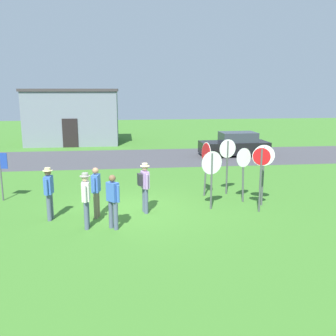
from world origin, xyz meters
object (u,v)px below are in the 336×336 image
(person_holding_notes, at_px, (96,190))
(person_near_signs, at_px, (49,191))
(stop_sign_rear_right, at_px, (263,164))
(stop_sign_center_cluster, at_px, (243,166))
(person_on_left, at_px, (144,184))
(stop_sign_far_back, at_px, (212,170))
(stop_sign_leaning_right, at_px, (227,157))
(person_in_dark_shirt, at_px, (86,197))
(stop_sign_leaning_left, at_px, (206,159))
(info_panel_leftmost, at_px, (0,168))
(stop_sign_rear_left, at_px, (261,169))
(parked_car_on_street, at_px, (235,145))
(person_with_sunhat, at_px, (113,199))

(person_holding_notes, xyz_separation_m, person_near_signs, (-1.49, -0.05, 0.03))
(stop_sign_rear_right, relative_size, person_near_signs, 1.29)
(stop_sign_center_cluster, xyz_separation_m, person_on_left, (-3.75, -0.88, -0.38))
(stop_sign_far_back, height_order, person_on_left, stop_sign_far_back)
(stop_sign_leaning_right, distance_m, person_on_left, 4.00)
(person_on_left, bearing_deg, person_in_dark_shirt, -145.59)
(stop_sign_leaning_left, distance_m, info_panel_leftmost, 7.85)
(person_holding_notes, height_order, person_near_signs, person_near_signs)
(person_on_left, bearing_deg, stop_sign_center_cluster, 13.20)
(stop_sign_leaning_right, bearing_deg, person_near_signs, -160.53)
(stop_sign_leaning_left, relative_size, stop_sign_rear_left, 0.95)
(stop_sign_leaning_right, bearing_deg, stop_sign_center_cluster, -73.84)
(stop_sign_rear_left, height_order, person_holding_notes, stop_sign_rear_left)
(parked_car_on_street, relative_size, stop_sign_center_cluster, 2.12)
(person_near_signs, distance_m, person_on_left, 3.12)
(person_with_sunhat, height_order, person_on_left, person_on_left)
(info_panel_leftmost, bearing_deg, stop_sign_rear_right, -10.32)
(stop_sign_leaning_right, relative_size, stop_sign_leaning_left, 1.04)
(stop_sign_leaning_right, xyz_separation_m, person_on_left, (-3.44, -1.97, -0.52))
(stop_sign_far_back, relative_size, stop_sign_rear_right, 0.93)
(person_in_dark_shirt, bearing_deg, stop_sign_rear_right, 14.45)
(info_panel_leftmost, bearing_deg, stop_sign_leaning_right, -0.70)
(stop_sign_far_back, distance_m, stop_sign_rear_right, 1.96)
(stop_sign_rear_right, bearing_deg, stop_sign_far_back, -174.47)
(person_near_signs, height_order, info_panel_leftmost, info_panel_leftmost)
(person_with_sunhat, xyz_separation_m, person_near_signs, (-2.07, 1.07, 0.03))
(stop_sign_rear_left, relative_size, info_panel_leftmost, 1.23)
(stop_sign_center_cluster, distance_m, stop_sign_far_back, 1.58)
(person_near_signs, bearing_deg, parked_car_on_street, 49.12)
(stop_sign_center_cluster, relative_size, stop_sign_far_back, 0.98)
(person_holding_notes, bearing_deg, stop_sign_leaning_left, 26.82)
(person_with_sunhat, bearing_deg, stop_sign_leaning_right, 37.10)
(stop_sign_center_cluster, distance_m, stop_sign_rear_left, 1.27)
(stop_sign_far_back, relative_size, person_on_left, 1.20)
(stop_sign_leaning_right, xyz_separation_m, info_panel_leftmost, (-8.75, 0.11, -0.25))
(stop_sign_far_back, relative_size, person_near_signs, 1.20)
(parked_car_on_street, height_order, stop_sign_rear_right, stop_sign_rear_right)
(person_holding_notes, bearing_deg, stop_sign_rear_right, 5.92)
(stop_sign_leaning_left, height_order, person_near_signs, stop_sign_leaning_left)
(person_in_dark_shirt, bearing_deg, person_with_sunhat, -10.46)
(stop_sign_rear_left, xyz_separation_m, person_near_signs, (-7.06, 0.02, -0.53))
(parked_car_on_street, bearing_deg, stop_sign_rear_left, -102.46)
(stop_sign_center_cluster, xyz_separation_m, person_with_sunhat, (-4.79, -2.29, -0.44))
(stop_sign_rear_right, xyz_separation_m, person_with_sunhat, (-5.35, -1.74, -0.58))
(stop_sign_far_back, relative_size, stop_sign_rear_left, 0.92)
(person_on_left, bearing_deg, stop_sign_far_back, 3.28)
(stop_sign_leaning_right, bearing_deg, stop_sign_rear_left, -77.33)
(stop_sign_rear_right, relative_size, info_panel_leftmost, 1.21)
(parked_car_on_street, xyz_separation_m, stop_sign_rear_left, (-2.43, -10.99, 0.83))
(person_with_sunhat, distance_m, person_on_left, 1.75)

